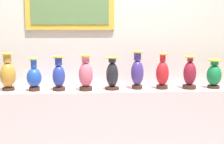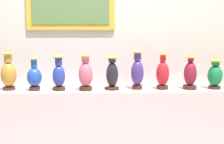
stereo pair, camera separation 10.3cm
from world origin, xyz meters
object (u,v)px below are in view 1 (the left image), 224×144
vase_rose (86,74)px  vase_burgundy (190,74)px  vase_ochre (8,74)px  vase_sapphire (34,77)px  vase_emerald (214,74)px  vase_cobalt (59,75)px  vase_crimson (162,73)px  vase_indigo (137,72)px  vase_onyx (113,75)px

vase_rose → vase_burgundy: size_ratio=1.05×
vase_ochre → vase_sapphire: vase_ochre is taller
vase_rose → vase_emerald: size_ratio=1.18×
vase_cobalt → vase_crimson: 1.12m
vase_ochre → vase_indigo: bearing=-0.3°
vase_cobalt → vase_ochre: bearing=175.6°
vase_indigo → vase_burgundy: (0.57, -0.02, -0.03)m
vase_sapphire → vase_onyx: (0.83, 0.02, 0.02)m
vase_onyx → vase_burgundy: vase_burgundy is taller
vase_ochre → vase_burgundy: size_ratio=1.11×
vase_onyx → vase_crimson: size_ratio=0.91×
vase_crimson → vase_burgundy: size_ratio=1.08×
vase_rose → vase_emerald: (1.40, 0.04, -0.02)m
vase_indigo → vase_crimson: bearing=-2.1°
vase_onyx → vase_crimson: bearing=0.6°
vase_indigo → vase_rose: bearing=-175.0°
vase_onyx → vase_emerald: bearing=0.3°
vase_sapphire → vase_crimson: size_ratio=0.90×
vase_crimson → vase_indigo: bearing=177.9°
vase_burgundy → vase_onyx: bearing=179.5°
vase_cobalt → vase_indigo: 0.84m
vase_cobalt → vase_onyx: bearing=2.0°
vase_crimson → vase_emerald: 0.57m
vase_cobalt → vase_rose: bearing=-2.7°
vase_indigo → vase_ochre: bearing=179.7°
vase_crimson → vase_emerald: size_ratio=1.21×
vase_burgundy → vase_crimson: bearing=177.6°
vase_sapphire → vase_rose: vase_rose is taller
vase_cobalt → vase_burgundy: bearing=0.5°
vase_ochre → vase_indigo: 1.38m
vase_cobalt → vase_emerald: vase_cobalt is taller
vase_rose → vase_burgundy: bearing=1.3°
vase_onyx → vase_indigo: (0.27, 0.02, 0.03)m
vase_cobalt → vase_burgundy: (1.41, 0.01, 0.00)m
vase_sapphire → vase_burgundy: (1.67, 0.01, 0.02)m
vase_emerald → vase_ochre: bearing=179.6°
vase_indigo → vase_emerald: vase_indigo is taller
vase_cobalt → vase_crimson: bearing=1.3°
vase_sapphire → vase_cobalt: bearing=-0.0°
vase_rose → vase_emerald: bearing=1.6°
vase_emerald → vase_rose: bearing=-178.4°
vase_indigo → vase_emerald: (0.85, -0.01, -0.04)m
vase_crimson → vase_burgundy: vase_crimson is taller
vase_rose → vase_ochre: bearing=176.2°
vase_crimson → vase_rose: bearing=-177.3°
vase_onyx → vase_ochre: bearing=178.9°
vase_ochre → vase_rose: 0.83m
vase_sapphire → vase_emerald: (1.95, 0.03, 0.01)m
vase_burgundy → vase_emerald: bearing=2.8°
vase_sapphire → vase_emerald: 1.95m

